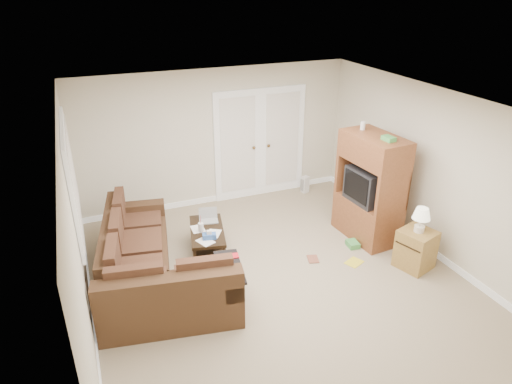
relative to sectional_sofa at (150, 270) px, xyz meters
name	(u,v)px	position (x,y,z in m)	size (l,w,h in m)	color
floor	(277,279)	(1.69, -0.44, -0.32)	(5.50, 5.50, 0.00)	tan
ceiling	(282,106)	(1.69, -0.44, 2.18)	(5.00, 5.50, 0.02)	white
wall_left	(76,237)	(-0.81, -0.44, 0.93)	(0.02, 5.50, 2.50)	beige
wall_right	(432,173)	(4.19, -0.44, 0.93)	(0.02, 5.50, 2.50)	beige
wall_back	(216,138)	(1.69, 2.31, 0.93)	(5.00, 0.02, 2.50)	beige
wall_front	(422,341)	(1.69, -3.19, 0.93)	(5.00, 0.02, 2.50)	beige
baseboards	(277,276)	(1.69, -0.44, -0.27)	(5.00, 5.50, 0.10)	white
french_doors	(260,144)	(2.54, 2.28, 0.72)	(1.80, 0.05, 2.13)	white
window_left	(72,179)	(-0.77, 0.56, 1.23)	(0.05, 1.92, 1.42)	white
sectional_sofa	(150,270)	(0.00, 0.00, 0.00)	(1.87, 2.88, 0.81)	#472E1B
coffee_table	(208,240)	(0.98, 0.62, -0.10)	(0.70, 1.08, 0.68)	black
tv_armoire	(370,187)	(3.54, 0.13, 0.56)	(0.68, 1.13, 1.86)	brown
side_cabinet	(416,246)	(3.69, -0.89, 0.03)	(0.57, 0.57, 0.97)	olive
space_heater	(305,184)	(3.40, 2.01, -0.15)	(0.13, 0.11, 0.33)	silver
floor_magazine	(354,262)	(2.93, -0.49, -0.32)	(0.26, 0.21, 0.01)	yellow
floor_greenbox	(353,244)	(3.16, -0.09, -0.27)	(0.16, 0.22, 0.09)	#449747
floor_book	(308,259)	(2.32, -0.16, -0.31)	(0.16, 0.22, 0.02)	brown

